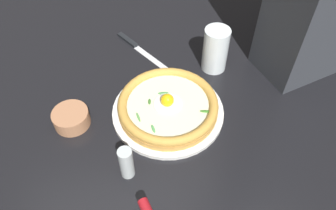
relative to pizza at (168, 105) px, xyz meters
name	(u,v)px	position (x,y,z in m)	size (l,w,h in m)	color
ground_plane	(155,117)	(-0.04, 0.00, -0.05)	(2.40, 2.40, 0.03)	black
pizza_plate	(168,111)	(0.00, 0.00, -0.02)	(0.29, 0.29, 0.01)	white
pizza	(168,105)	(0.00, 0.00, 0.00)	(0.26, 0.26, 0.06)	gold
side_bowl	(71,118)	(-0.25, -0.01, -0.01)	(0.09, 0.09, 0.04)	#B27853
table_knife	(135,46)	(-0.07, 0.28, -0.03)	(0.16, 0.20, 0.01)	silver
drinking_glass	(215,52)	(0.15, 0.16, 0.03)	(0.07, 0.07, 0.13)	silver
pepper_shaker	(126,163)	(-0.11, -0.17, 0.01)	(0.03, 0.03, 0.09)	silver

